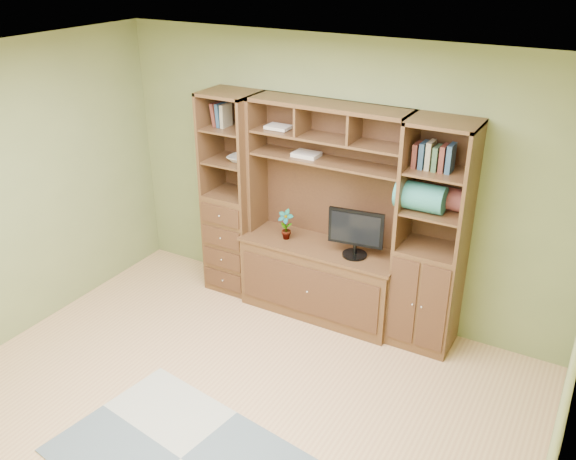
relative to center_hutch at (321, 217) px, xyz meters
The scene contains 11 objects.
room 1.76m from the center_hutch, 89.96° to the right, with size 4.60×4.10×2.64m.
center_hutch is the anchor object (origin of this frame).
left_tower 1.00m from the center_hutch, behind, with size 0.50×0.45×2.05m, color #53341D.
right_tower 1.03m from the center_hutch, ahead, with size 0.55×0.45×2.05m, color #53341D.
rug 2.40m from the center_hutch, 89.68° to the right, with size 1.76×1.17×0.01m, color gray.
monitor 0.36m from the center_hutch, ahead, with size 0.50×0.22×0.61m, color black.
orchid 0.39m from the center_hutch, behind, with size 0.16×0.11×0.29m, color #9C4935.
magazines 0.58m from the center_hutch, 156.61° to the left, with size 0.24×0.17×0.04m, color #C0B1A3.
bowl 0.99m from the center_hutch, behind, with size 0.22×0.22×0.05m, color beige.
blanket_teal 0.98m from the center_hutch, ahead, with size 0.40×0.23×0.23m, color #2E7A72.
blanket_red 1.18m from the center_hutch, ahead, with size 0.34×0.19×0.19m, color brown.
Camera 1 is at (2.23, -2.83, 3.30)m, focal length 38.00 mm.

